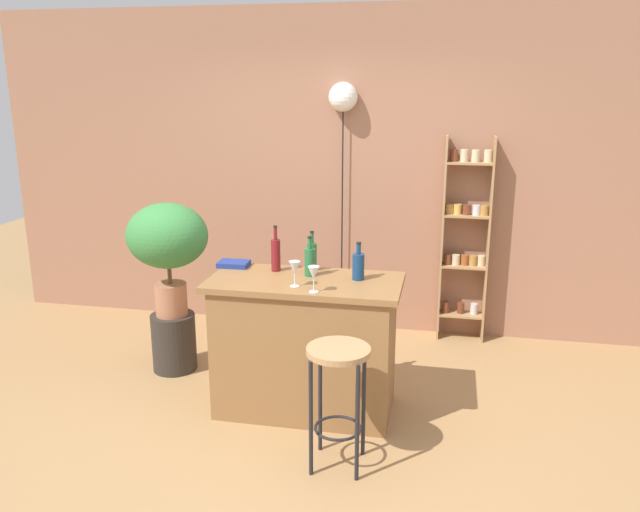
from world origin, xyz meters
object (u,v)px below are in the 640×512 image
at_px(bottle_sauce_amber, 358,266).
at_px(bottle_vinegar, 312,256).
at_px(plant_stool, 174,342).
at_px(bottle_soda_blue, 310,261).
at_px(spice_shelf, 465,237).
at_px(pendant_globe_light, 343,99).
at_px(cookbook, 234,264).
at_px(bottle_olive_oil, 276,254).
at_px(wine_glass_left, 314,274).
at_px(wine_glass_center, 295,269).
at_px(potted_plant, 167,241).
at_px(bar_stool, 338,378).

relative_size(bottle_sauce_amber, bottle_vinegar, 0.91).
relative_size(plant_stool, bottle_soda_blue, 1.67).
height_order(spice_shelf, pendant_globe_light, pendant_globe_light).
bearing_deg(plant_stool, bottle_soda_blue, -15.55).
height_order(bottle_vinegar, pendant_globe_light, pendant_globe_light).
bearing_deg(cookbook, bottle_vinegar, -0.52).
xyz_separation_m(bottle_olive_oil, wine_glass_left, (0.35, -0.40, -0.00)).
relative_size(plant_stool, wine_glass_center, 2.74).
xyz_separation_m(bottle_sauce_amber, wine_glass_left, (-0.23, -0.31, 0.02)).
height_order(bottle_sauce_amber, bottle_vinegar, bottle_vinegar).
distance_m(spice_shelf, pendant_globe_light, 1.54).
relative_size(bottle_olive_oil, cookbook, 1.50).
relative_size(wine_glass_left, pendant_globe_light, 0.08).
height_order(cookbook, pendant_globe_light, pendant_globe_light).
xyz_separation_m(bottle_olive_oil, wine_glass_center, (0.21, -0.31, -0.00)).
xyz_separation_m(bottle_olive_oil, bottle_sauce_amber, (0.58, -0.09, -0.02)).
relative_size(bottle_vinegar, wine_glass_center, 1.68).
xyz_separation_m(bottle_sauce_amber, bottle_vinegar, (-0.34, 0.15, 0.01)).
xyz_separation_m(potted_plant, wine_glass_center, (1.11, -0.56, 0.01)).
xyz_separation_m(cookbook, pendant_globe_light, (0.54, 1.33, 1.09)).
bearing_deg(wine_glass_left, bar_stool, -59.63).
bearing_deg(wine_glass_center, potted_plant, 153.00).
xyz_separation_m(potted_plant, cookbook, (0.58, -0.21, -0.09)).
height_order(plant_stool, bottle_vinegar, bottle_vinegar).
distance_m(potted_plant, wine_glass_left, 1.41).
relative_size(bar_stool, bottle_soda_blue, 2.74).
height_order(spice_shelf, potted_plant, spice_shelf).
bearing_deg(wine_glass_center, cookbook, 145.64).
distance_m(wine_glass_left, pendant_globe_light, 2.04).
relative_size(bottle_olive_oil, bottle_soda_blue, 1.17).
distance_m(bottle_vinegar, wine_glass_left, 0.47).
relative_size(plant_stool, pendant_globe_light, 0.21).
relative_size(bar_stool, bottle_vinegar, 2.68).
xyz_separation_m(potted_plant, wine_glass_left, (1.25, -0.65, 0.01)).
xyz_separation_m(bar_stool, bottle_vinegar, (-0.33, 0.84, 0.48)).
height_order(wine_glass_left, wine_glass_center, same).
height_order(potted_plant, cookbook, potted_plant).
height_order(potted_plant, bottle_sauce_amber, potted_plant).
distance_m(spice_shelf, potted_plant, 2.44).
xyz_separation_m(plant_stool, bottle_olive_oil, (0.90, -0.25, 0.82)).
bearing_deg(bar_stool, pendant_globe_light, 99.09).
height_order(plant_stool, bottle_olive_oil, bottle_olive_oil).
height_order(bottle_vinegar, wine_glass_left, bottle_vinegar).
height_order(bottle_sauce_amber, bottle_soda_blue, bottle_soda_blue).
distance_m(bottle_vinegar, bottle_soda_blue, 0.13).
distance_m(bottle_olive_oil, bottle_vinegar, 0.25).
distance_m(plant_stool, bottle_vinegar, 1.41).
distance_m(spice_shelf, bottle_soda_blue, 1.75).
bearing_deg(spice_shelf, bar_stool, -108.70).
bearing_deg(plant_stool, wine_glass_left, -27.55).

